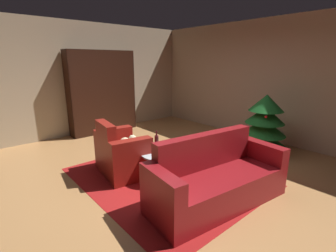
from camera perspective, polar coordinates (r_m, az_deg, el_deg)
name	(u,v)px	position (r m, az deg, el deg)	size (l,w,h in m)	color
ground_plane	(165,171)	(4.32, -0.71, -10.49)	(7.66, 7.66, 0.00)	#B37E4A
wall_back	(262,81)	(6.29, 21.07, 9.78)	(6.50, 0.06, 2.79)	tan
wall_left	(84,79)	(6.71, -19.03, 10.23)	(0.06, 6.09, 2.79)	tan
area_rug	(166,177)	(4.13, -0.45, -11.75)	(2.89, 2.41, 0.01)	maroon
bookshelf_unit	(106,92)	(6.71, -14.14, 7.63)	(0.38, 1.76, 2.11)	black
armchair_red	(121,155)	(4.22, -10.90, -6.55)	(1.06, 0.81, 0.91)	maroon
couch_red	(216,180)	(3.42, 11.15, -12.29)	(0.98, 2.03, 0.90)	maroon
coffee_table	(161,155)	(3.93, -1.61, -6.87)	(0.65, 0.65, 0.44)	black
book_stack_on_table	(163,148)	(3.92, -1.25, -5.17)	(0.23, 0.18, 0.13)	#3F5688
bottle_on_table	(157,142)	(4.02, -2.67, -3.74)	(0.07, 0.07, 0.32)	maroon
decorated_tree	(264,124)	(5.33, 21.49, 0.39)	(0.95, 0.95, 1.22)	brown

